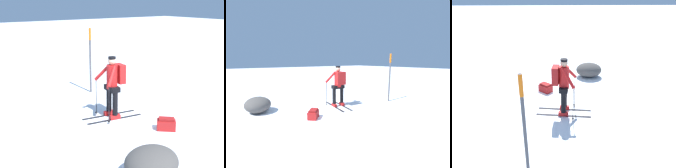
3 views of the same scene
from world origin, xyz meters
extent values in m
plane|color=white|center=(0.00, 0.00, 0.00)|extent=(80.00, 80.00, 0.00)
cube|color=black|center=(-0.47, 0.61, 0.01)|extent=(1.67, 0.31, 0.01)
cube|color=red|center=(-0.47, 0.61, 0.07)|extent=(0.31, 0.15, 0.12)
cylinder|color=black|center=(-0.47, 0.61, 0.49)|extent=(0.15, 0.15, 0.72)
cube|color=black|center=(-0.42, 0.98, 0.01)|extent=(1.67, 0.31, 0.01)
cube|color=red|center=(-0.42, 0.98, 0.07)|extent=(0.31, 0.15, 0.12)
cylinder|color=black|center=(-0.42, 0.98, 0.49)|extent=(0.15, 0.15, 0.72)
cube|color=black|center=(-0.45, 0.79, 0.85)|extent=(0.33, 0.55, 0.14)
cylinder|color=red|center=(-0.45, 0.79, 1.18)|extent=(0.30, 0.30, 0.66)
sphere|color=tan|center=(-0.45, 0.79, 1.62)|extent=(0.22, 0.22, 0.22)
cylinder|color=black|center=(-0.45, 0.79, 1.71)|extent=(0.21, 0.21, 0.06)
cube|color=maroon|center=(-0.20, 0.76, 1.25)|extent=(0.24, 0.40, 0.53)
cylinder|color=black|center=(-0.80, 0.43, 0.53)|extent=(0.02, 0.02, 1.06)
cylinder|color=black|center=(-0.80, 0.43, 0.06)|extent=(0.07, 0.07, 0.01)
cylinder|color=red|center=(-0.64, 0.53, 1.26)|extent=(0.45, 0.34, 0.50)
cylinder|color=black|center=(-0.69, 1.23, 0.53)|extent=(0.02, 0.02, 1.06)
cylinder|color=black|center=(-0.69, 1.23, 0.06)|extent=(0.07, 0.07, 0.01)
cylinder|color=red|center=(-0.56, 1.09, 1.26)|extent=(0.38, 0.42, 0.50)
cube|color=maroon|center=(0.19, -0.72, 0.13)|extent=(0.55, 0.54, 0.26)
cube|color=maroon|center=(0.19, -0.72, 0.29)|extent=(0.46, 0.44, 0.06)
cylinder|color=#4C4C51|center=(0.36, 3.28, 1.14)|extent=(0.07, 0.07, 2.29)
cylinder|color=orange|center=(0.36, 3.28, 2.08)|extent=(0.08, 0.08, 0.41)
ellipsoid|color=#474442|center=(-1.61, -2.16, 0.30)|extent=(1.09, 0.92, 0.60)
camera|label=1|loc=(-5.20, -6.02, 3.24)|focal=50.00mm
camera|label=2|loc=(4.67, -2.94, 1.97)|focal=24.00mm
camera|label=3|loc=(-0.26, 6.62, 3.61)|focal=35.00mm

